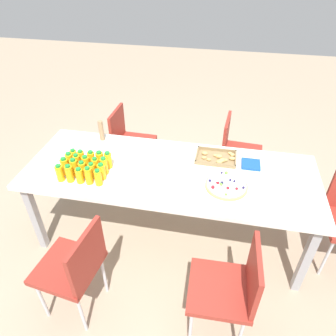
# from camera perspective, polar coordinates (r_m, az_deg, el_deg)

# --- Properties ---
(ground_plane) EXTENTS (12.00, 12.00, 0.00)m
(ground_plane) POSITION_cam_1_polar(r_m,az_deg,el_deg) (3.01, 0.33, -11.89)
(ground_plane) COLOR tan
(party_table) EXTENTS (2.35, 0.88, 0.76)m
(party_table) POSITION_cam_1_polar(r_m,az_deg,el_deg) (2.53, 0.38, -1.52)
(party_table) COLOR silver
(party_table) RESTS_ON ground_plane
(chair_near_left) EXTENTS (0.45, 0.45, 0.83)m
(chair_near_left) POSITION_cam_1_polar(r_m,az_deg,el_deg) (2.26, -16.71, -16.79)
(chair_near_left) COLOR maroon
(chair_near_left) RESTS_ON ground_plane
(chair_near_right) EXTENTS (0.41, 0.41, 0.83)m
(chair_near_right) POSITION_cam_1_polar(r_m,az_deg,el_deg) (2.13, 11.57, -20.53)
(chair_near_right) COLOR maroon
(chair_near_right) RESTS_ON ground_plane
(chair_far_left) EXTENTS (0.41, 0.41, 0.83)m
(chair_far_left) POSITION_cam_1_polar(r_m,az_deg,el_deg) (3.40, -7.27, 5.30)
(chair_far_left) COLOR maroon
(chair_far_left) RESTS_ON ground_plane
(chair_far_right) EXTENTS (0.43, 0.43, 0.83)m
(chair_far_right) POSITION_cam_1_polar(r_m,az_deg,el_deg) (3.29, 12.36, 3.47)
(chair_far_right) COLOR maroon
(chair_far_right) RESTS_ON ground_plane
(juice_bottle_0) EXTENTS (0.06, 0.06, 0.14)m
(juice_bottle_0) POSITION_cam_1_polar(r_m,az_deg,el_deg) (2.50, -19.29, -0.90)
(juice_bottle_0) COLOR #F9AC14
(juice_bottle_0) RESTS_ON party_table
(juice_bottle_1) EXTENTS (0.06, 0.06, 0.15)m
(juice_bottle_1) POSITION_cam_1_polar(r_m,az_deg,el_deg) (2.46, -17.71, -0.98)
(juice_bottle_1) COLOR #F9AF14
(juice_bottle_1) RESTS_ON party_table
(juice_bottle_2) EXTENTS (0.06, 0.06, 0.13)m
(juice_bottle_2) POSITION_cam_1_polar(r_m,az_deg,el_deg) (2.43, -15.97, -1.37)
(juice_bottle_2) COLOR #FAAC14
(juice_bottle_2) RESTS_ON party_table
(juice_bottle_3) EXTENTS (0.06, 0.06, 0.15)m
(juice_bottle_3) POSITION_cam_1_polar(r_m,az_deg,el_deg) (2.40, -14.41, -1.39)
(juice_bottle_3) COLOR #F9AD14
(juice_bottle_3) RESTS_ON party_table
(juice_bottle_4) EXTENTS (0.06, 0.06, 0.14)m
(juice_bottle_4) POSITION_cam_1_polar(r_m,az_deg,el_deg) (2.38, -12.72, -1.73)
(juice_bottle_4) COLOR #F9AE14
(juice_bottle_4) RESTS_ON party_table
(juice_bottle_5) EXTENTS (0.06, 0.06, 0.15)m
(juice_bottle_5) POSITION_cam_1_polar(r_m,az_deg,el_deg) (2.55, -18.44, 0.29)
(juice_bottle_5) COLOR #F9AC14
(juice_bottle_5) RESTS_ON party_table
(juice_bottle_6) EXTENTS (0.06, 0.06, 0.15)m
(juice_bottle_6) POSITION_cam_1_polar(r_m,az_deg,el_deg) (2.51, -16.86, 0.10)
(juice_bottle_6) COLOR #F9AD14
(juice_bottle_6) RESTS_ON party_table
(juice_bottle_7) EXTENTS (0.06, 0.06, 0.14)m
(juice_bottle_7) POSITION_cam_1_polar(r_m,az_deg,el_deg) (2.48, -15.44, -0.30)
(juice_bottle_7) COLOR #F9AB14
(juice_bottle_7) RESTS_ON party_table
(juice_bottle_8) EXTENTS (0.06, 0.06, 0.13)m
(juice_bottle_8) POSITION_cam_1_polar(r_m,az_deg,el_deg) (2.46, -13.82, -0.47)
(juice_bottle_8) COLOR #F8AB14
(juice_bottle_8) RESTS_ON party_table
(juice_bottle_9) EXTENTS (0.06, 0.06, 0.14)m
(juice_bottle_9) POSITION_cam_1_polar(r_m,az_deg,el_deg) (2.43, -12.12, -0.65)
(juice_bottle_9) COLOR #FAAB14
(juice_bottle_9) RESTS_ON party_table
(juice_bottle_10) EXTENTS (0.06, 0.06, 0.15)m
(juice_bottle_10) POSITION_cam_1_polar(r_m,az_deg,el_deg) (2.60, -17.63, 1.24)
(juice_bottle_10) COLOR #F9AE14
(juice_bottle_10) RESTS_ON party_table
(juice_bottle_11) EXTENTS (0.05, 0.05, 0.15)m
(juice_bottle_11) POSITION_cam_1_polar(r_m,az_deg,el_deg) (2.56, -16.38, 0.96)
(juice_bottle_11) COLOR #FAAC14
(juice_bottle_11) RESTS_ON party_table
(juice_bottle_12) EXTENTS (0.06, 0.06, 0.14)m
(juice_bottle_12) POSITION_cam_1_polar(r_m,az_deg,el_deg) (2.53, -14.85, 0.71)
(juice_bottle_12) COLOR #F9AF14
(juice_bottle_12) RESTS_ON party_table
(juice_bottle_13) EXTENTS (0.05, 0.05, 0.14)m
(juice_bottle_13) POSITION_cam_1_polar(r_m,az_deg,el_deg) (2.50, -13.18, 0.44)
(juice_bottle_13) COLOR #F9AE14
(juice_bottle_13) RESTS_ON party_table
(juice_bottle_14) EXTENTS (0.06, 0.06, 0.15)m
(juice_bottle_14) POSITION_cam_1_polar(r_m,az_deg,el_deg) (2.47, -11.65, 0.38)
(juice_bottle_14) COLOR #F8AF14
(juice_bottle_14) RESTS_ON party_table
(juice_bottle_15) EXTENTS (0.05, 0.05, 0.13)m
(juice_bottle_15) POSITION_cam_1_polar(r_m,az_deg,el_deg) (2.65, -16.92, 1.97)
(juice_bottle_15) COLOR #F9AD14
(juice_bottle_15) RESTS_ON party_table
(juice_bottle_16) EXTENTS (0.06, 0.06, 0.13)m
(juice_bottle_16) POSITION_cam_1_polar(r_m,az_deg,el_deg) (2.62, -15.66, 1.83)
(juice_bottle_16) COLOR #F9AC14
(juice_bottle_16) RESTS_ON party_table
(juice_bottle_17) EXTENTS (0.06, 0.06, 0.14)m
(juice_bottle_17) POSITION_cam_1_polar(r_m,az_deg,el_deg) (2.59, -13.91, 1.68)
(juice_bottle_17) COLOR #F9AB14
(juice_bottle_17) RESTS_ON party_table
(juice_bottle_18) EXTENTS (0.06, 0.06, 0.14)m
(juice_bottle_18) POSITION_cam_1_polar(r_m,az_deg,el_deg) (2.56, -12.41, 1.58)
(juice_bottle_18) COLOR #F9AE14
(juice_bottle_18) RESTS_ON party_table
(juice_bottle_19) EXTENTS (0.06, 0.06, 0.15)m
(juice_bottle_19) POSITION_cam_1_polar(r_m,az_deg,el_deg) (2.53, -10.96, 1.41)
(juice_bottle_19) COLOR #F9AE14
(juice_bottle_19) RESTS_ON party_table
(fruit_pizza) EXTENTS (0.32, 0.32, 0.05)m
(fruit_pizza) POSITION_cam_1_polar(r_m,az_deg,el_deg) (2.37, 10.66, -3.21)
(fruit_pizza) COLOR tan
(fruit_pizza) RESTS_ON party_table
(snack_tray) EXTENTS (0.34, 0.23, 0.04)m
(snack_tray) POSITION_cam_1_polar(r_m,az_deg,el_deg) (2.64, 9.04, 1.86)
(snack_tray) COLOR olive
(snack_tray) RESTS_ON party_table
(plate_stack) EXTENTS (0.22, 0.22, 0.03)m
(plate_stack) POSITION_cam_1_polar(r_m,az_deg,el_deg) (2.46, 0.70, -0.48)
(plate_stack) COLOR silver
(plate_stack) RESTS_ON party_table
(napkin_stack) EXTENTS (0.15, 0.15, 0.02)m
(napkin_stack) POSITION_cam_1_polar(r_m,az_deg,el_deg) (2.63, 15.00, 0.66)
(napkin_stack) COLOR #194CA5
(napkin_stack) RESTS_ON party_table
(cardboard_tube) EXTENTS (0.04, 0.04, 0.19)m
(cardboard_tube) POSITION_cam_1_polar(r_m,az_deg,el_deg) (2.89, -12.18, 6.75)
(cardboard_tube) COLOR #9E7A56
(cardboard_tube) RESTS_ON party_table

